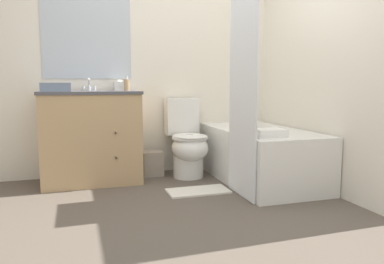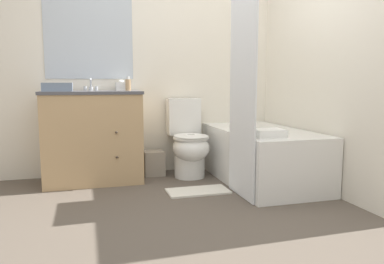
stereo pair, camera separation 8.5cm
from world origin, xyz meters
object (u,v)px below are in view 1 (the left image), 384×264
Objects in this scene: vanity_cabinet at (91,136)px; hand_towel_folded at (56,87)px; soap_dispenser at (127,84)px; bath_mat at (198,191)px; tissue_box at (120,86)px; toilet at (187,143)px; wastebasket at (153,163)px; bathtub at (260,155)px; bath_towel_folded at (269,133)px; sink_faucet at (89,87)px.

vanity_cabinet is 3.59× the size of hand_towel_folded.
soap_dispenser is 0.26× the size of bath_mat.
tissue_box reaches higher than hand_towel_folded.
toilet is 0.43m from wastebasket.
vanity_cabinet is at bearing -173.80° from soap_dispenser.
bath_mat is at bearing -35.90° from vanity_cabinet.
bathtub is 2.04m from hand_towel_folded.
tissue_box is (0.31, 0.16, 0.48)m from vanity_cabinet.
hand_towel_folded reaches higher than bath_mat.
bath_mat is (0.89, -0.64, -0.45)m from vanity_cabinet.
sink_faucet is at bearing 142.43° from bath_towel_folded.
toilet is 3.09× the size of hand_towel_folded.
soap_dispenser is (0.36, 0.04, 0.50)m from vanity_cabinet.
hand_towel_folded is (-0.92, -0.22, 0.81)m from wastebasket.
vanity_cabinet is 0.58m from hand_towel_folded.
sink_faucet is at bearing 177.38° from tissue_box.
wastebasket is 0.47× the size of bath_mat.
wastebasket is at bearing 13.43° from hand_towel_folded.
hand_towel_folded is at bearing 156.89° from bath_mat.
bath_towel_folded is (1.12, -1.09, -0.39)m from tissue_box.
soap_dispenser is (-1.24, 0.49, 0.70)m from bathtub.
tissue_box is at bearing 26.28° from hand_towel_folded.
soap_dispenser is at bearing 158.35° from bathtub.
wastebasket is at bearing -14.22° from tissue_box.
bathtub is (1.60, -0.63, -0.67)m from sink_faucet.
sink_faucet is 0.43m from hand_towel_folded.
vanity_cabinet is 0.65× the size of bathtub.
vanity_cabinet is 0.60m from tissue_box.
bath_towel_folded is at bearing -51.17° from wastebasket.
toilet reaches higher than bath_mat.
soap_dispenser reaches higher than bath_towel_folded.
hand_towel_folded is at bearing 170.50° from bathtub.
toilet is 1.47× the size of bath_mat.
sink_faucet reaches higher than bath_mat.
soap_dispenser is at bearing -170.24° from wastebasket.
bathtub is at bearing -21.65° from soap_dispenser.
tissue_box is at bearing -2.62° from sink_faucet.
sink_faucet reaches higher than vanity_cabinet.
bathtub is 5.61× the size of wastebasket.
bath_mat is at bearing -97.30° from toilet.
hand_towel_folded is (-0.30, -0.14, 0.48)m from vanity_cabinet.
vanity_cabinet is at bearing 176.37° from toilet.
toilet is 3.13× the size of wastebasket.
sink_faucet is (-0.00, 0.18, 0.48)m from vanity_cabinet.
toilet is at bearing 118.44° from bath_towel_folded.
bath_towel_folded is at bearing -44.01° from tissue_box.
sink_faucet is at bearing 90.00° from vanity_cabinet.
bathtub is 1.51m from soap_dispenser.
vanity_cabinet is 7.53× the size of tissue_box.
soap_dispenser is (-0.26, -0.04, 0.83)m from wastebasket.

